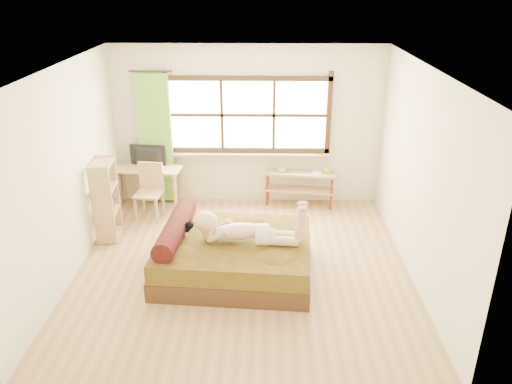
{
  "coord_description": "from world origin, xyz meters",
  "views": [
    {
      "loc": [
        0.29,
        -5.87,
        3.7
      ],
      "look_at": [
        0.17,
        0.2,
        1.04
      ],
      "focal_mm": 35.0,
      "sensor_mm": 36.0,
      "label": 1
    }
  ],
  "objects_px": {
    "desk": "(147,172)",
    "chair": "(150,187)",
    "pipe_shelf": "(300,181)",
    "bookshelf": "(106,199)",
    "bed": "(231,254)",
    "woman": "(245,221)",
    "kitten": "(180,227)"
  },
  "relations": [
    {
      "from": "kitten",
      "to": "bookshelf",
      "type": "relative_size",
      "value": 0.25
    },
    {
      "from": "bed",
      "to": "woman",
      "type": "height_order",
      "value": "woman"
    },
    {
      "from": "kitten",
      "to": "pipe_shelf",
      "type": "height_order",
      "value": "kitten"
    },
    {
      "from": "pipe_shelf",
      "to": "desk",
      "type": "bearing_deg",
      "value": -169.38
    },
    {
      "from": "kitten",
      "to": "bed",
      "type": "bearing_deg",
      "value": -3.99
    },
    {
      "from": "pipe_shelf",
      "to": "woman",
      "type": "bearing_deg",
      "value": -103.0
    },
    {
      "from": "woman",
      "to": "kitten",
      "type": "height_order",
      "value": "woman"
    },
    {
      "from": "chair",
      "to": "bookshelf",
      "type": "height_order",
      "value": "bookshelf"
    },
    {
      "from": "desk",
      "to": "bookshelf",
      "type": "distance_m",
      "value": 1.16
    },
    {
      "from": "woman",
      "to": "pipe_shelf",
      "type": "relative_size",
      "value": 1.14
    },
    {
      "from": "bed",
      "to": "kitten",
      "type": "bearing_deg",
      "value": 176.01
    },
    {
      "from": "bed",
      "to": "pipe_shelf",
      "type": "distance_m",
      "value": 2.43
    },
    {
      "from": "woman",
      "to": "chair",
      "type": "xyz_separation_m",
      "value": [
        -1.63,
        1.75,
        -0.3
      ]
    },
    {
      "from": "desk",
      "to": "pipe_shelf",
      "type": "xyz_separation_m",
      "value": [
        2.6,
        0.12,
        -0.19
      ]
    },
    {
      "from": "woman",
      "to": "bookshelf",
      "type": "distance_m",
      "value": 2.36
    },
    {
      "from": "kitten",
      "to": "pipe_shelf",
      "type": "bearing_deg",
      "value": 54.54
    },
    {
      "from": "desk",
      "to": "chair",
      "type": "relative_size",
      "value": 1.34
    },
    {
      "from": "kitten",
      "to": "desk",
      "type": "distance_m",
      "value": 2.15
    },
    {
      "from": "woman",
      "to": "chair",
      "type": "distance_m",
      "value": 2.41
    },
    {
      "from": "woman",
      "to": "pipe_shelf",
      "type": "distance_m",
      "value": 2.42
    },
    {
      "from": "pipe_shelf",
      "to": "bookshelf",
      "type": "bearing_deg",
      "value": -149.83
    },
    {
      "from": "chair",
      "to": "pipe_shelf",
      "type": "distance_m",
      "value": 2.54
    },
    {
      "from": "bed",
      "to": "desk",
      "type": "xyz_separation_m",
      "value": [
        -1.54,
        2.06,
        0.36
      ]
    },
    {
      "from": "desk",
      "to": "pipe_shelf",
      "type": "relative_size",
      "value": 0.99
    },
    {
      "from": "chair",
      "to": "kitten",
      "type": "bearing_deg",
      "value": -57.49
    },
    {
      "from": "desk",
      "to": "bookshelf",
      "type": "bearing_deg",
      "value": -102.12
    },
    {
      "from": "woman",
      "to": "pipe_shelf",
      "type": "height_order",
      "value": "woman"
    },
    {
      "from": "kitten",
      "to": "woman",
      "type": "bearing_deg",
      "value": -5.59
    },
    {
      "from": "bookshelf",
      "to": "desk",
      "type": "bearing_deg",
      "value": 65.66
    },
    {
      "from": "desk",
      "to": "chair",
      "type": "distance_m",
      "value": 0.4
    },
    {
      "from": "bed",
      "to": "bookshelf",
      "type": "height_order",
      "value": "bookshelf"
    },
    {
      "from": "desk",
      "to": "pipe_shelf",
      "type": "height_order",
      "value": "desk"
    }
  ]
}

